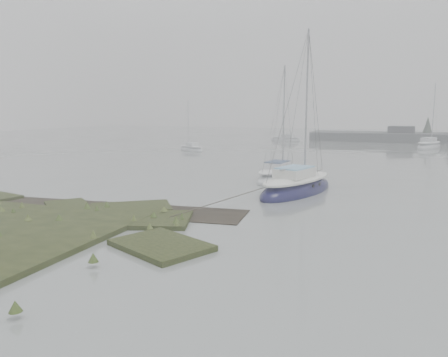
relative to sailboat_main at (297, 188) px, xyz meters
The scene contains 6 objects.
ground 18.28m from the sailboat_main, 99.65° to the left, with size 160.00×160.00×0.00m, color slate.
sailboat_main is the anchor object (origin of this frame).
sailboat_white 5.23m from the sailboat_main, 115.84° to the left, with size 2.96×6.53×8.89m.
sailboat_far_a 29.24m from the sailboat_main, 127.62° to the left, with size 4.76×3.88×6.62m.
sailboat_far_b 39.11m from the sailboat_main, 74.80° to the left, with size 4.45×6.88×9.25m.
sailboat_far_c 45.62m from the sailboat_main, 103.44° to the left, with size 5.27×2.35×7.18m.
Camera 1 is at (8.14, -14.24, 5.06)m, focal length 35.00 mm.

